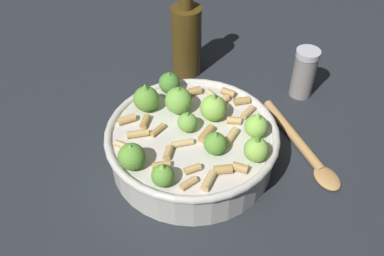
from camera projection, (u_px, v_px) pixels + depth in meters
name	position (u px, v px, depth m)	size (l,w,h in m)	color
ground_plane	(192.00, 160.00, 0.71)	(2.40, 2.40, 0.00)	#23282D
cooking_pan	(192.00, 142.00, 0.68)	(0.27, 0.27, 0.11)	beige
pepper_shaker	(304.00, 73.00, 0.80)	(0.04, 0.04, 0.10)	gray
olive_oil_bottle	(186.00, 38.00, 0.83)	(0.06, 0.06, 0.19)	#4C3814
wooden_spoon	(303.00, 148.00, 0.71)	(0.11, 0.21, 0.02)	#B2844C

